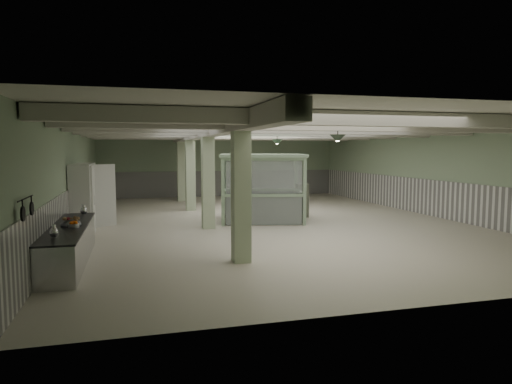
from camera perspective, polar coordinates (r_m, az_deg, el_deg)
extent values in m
plane|color=beige|center=(17.65, 1.56, -3.65)|extent=(20.00, 20.00, 0.00)
cube|color=silver|center=(17.46, 1.59, 8.10)|extent=(14.00, 20.00, 0.02)
cube|color=#8EA483|center=(27.19, -4.52, 3.27)|extent=(14.00, 0.02, 3.60)
cube|color=#8EA483|center=(8.43, 21.56, -1.45)|extent=(14.00, 0.02, 3.60)
cube|color=#8EA483|center=(16.85, -21.89, 1.71)|extent=(0.02, 20.00, 3.60)
cube|color=#8EA483|center=(20.60, 20.58, 2.33)|extent=(0.02, 20.00, 3.60)
cube|color=silver|center=(16.93, -21.68, -1.84)|extent=(0.05, 19.90, 1.50)
cube|color=silver|center=(20.66, 20.43, -0.58)|extent=(0.05, 19.90, 1.50)
cube|color=silver|center=(27.22, -4.49, 1.06)|extent=(13.90, 0.05, 1.50)
cube|color=beige|center=(16.91, -6.62, 7.42)|extent=(0.45, 19.90, 0.40)
cube|color=beige|center=(10.51, 13.60, 8.87)|extent=(13.90, 0.35, 0.32)
cube|color=beige|center=(12.75, 8.14, 8.30)|extent=(13.90, 0.35, 0.32)
cube|color=beige|center=(15.08, 4.35, 7.86)|extent=(13.90, 0.35, 0.32)
cube|color=beige|center=(17.46, 1.59, 7.51)|extent=(13.90, 0.35, 0.32)
cube|color=beige|center=(19.86, -0.51, 7.24)|extent=(13.90, 0.35, 0.32)
cube|color=beige|center=(22.29, -2.15, 7.02)|extent=(13.90, 0.35, 0.32)
cube|color=beige|center=(24.73, -3.46, 6.84)|extent=(13.90, 0.35, 0.32)
cube|color=beige|center=(11.04, -1.89, 0.41)|extent=(0.42, 0.42, 3.60)
cube|color=beige|center=(15.93, -6.03, 1.87)|extent=(0.42, 0.42, 3.60)
cube|color=beige|center=(20.88, -8.21, 2.64)|extent=(0.42, 0.42, 3.60)
cube|color=beige|center=(24.85, -9.34, 3.04)|extent=(0.42, 0.42, 3.60)
cylinder|color=black|center=(9.34, -26.86, -0.72)|extent=(0.02, 1.20, 0.02)
cone|color=#2B382A|center=(12.95, 10.17, 6.58)|extent=(0.44, 0.44, 0.22)
cone|color=#2B382A|center=(18.07, 2.65, 6.26)|extent=(0.44, 0.44, 0.22)
cone|color=#2B382A|center=(22.88, -1.20, 6.05)|extent=(0.44, 0.44, 0.22)
cube|color=silver|center=(11.98, -22.27, -6.16)|extent=(0.79, 4.69, 0.88)
cube|color=black|center=(11.90, -22.34, -4.04)|extent=(0.83, 4.73, 0.04)
cylinder|color=#B2B2B7|center=(11.64, -21.81, -3.95)|extent=(0.25, 0.25, 0.09)
cylinder|color=black|center=(8.87, -27.13, -2.45)|extent=(0.04, 0.26, 0.26)
cylinder|color=black|center=(9.58, -26.23, -1.89)|extent=(0.03, 0.26, 0.26)
cube|color=silver|center=(16.43, -20.77, -0.50)|extent=(0.64, 2.58, 2.36)
cube|color=silver|center=(15.82, -19.71, -0.68)|extent=(0.06, 0.97, 2.26)
cube|color=silver|center=(17.09, -18.97, -0.24)|extent=(0.82, 0.61, 2.26)
cube|color=silver|center=(15.81, -19.56, -0.68)|extent=(0.02, 0.05, 0.30)
cube|color=silver|center=(16.99, -19.26, -0.28)|extent=(0.02, 0.05, 0.30)
cube|color=#88A382|center=(16.42, -4.15, 0.00)|extent=(0.14, 0.14, 2.46)
cube|color=#88A382|center=(18.88, -3.90, 0.68)|extent=(0.14, 0.14, 2.46)
cube|color=#88A382|center=(16.59, 6.10, 0.04)|extent=(0.14, 0.14, 2.46)
cube|color=#88A382|center=(19.02, 5.04, 0.71)|extent=(0.14, 0.14, 2.46)
cube|color=#88A382|center=(17.60, 0.79, 4.57)|extent=(3.73, 3.36, 0.12)
cube|color=silver|center=(16.51, 1.00, -2.34)|extent=(2.70, 0.68, 1.05)
cube|color=silver|center=(16.40, 1.00, 1.93)|extent=(2.70, 0.68, 1.22)
cube|color=silver|center=(18.96, 0.59, -1.35)|extent=(2.70, 0.68, 1.05)
cube|color=silver|center=(18.85, 0.59, 2.36)|extent=(2.70, 0.68, 1.22)
cube|color=silver|center=(17.72, -4.00, -1.83)|extent=(0.57, 2.22, 1.05)
cube|color=silver|center=(17.61, -4.03, 2.14)|extent=(0.57, 2.22, 1.22)
cube|color=silver|center=(17.87, 5.52, -1.78)|extent=(0.57, 2.22, 1.05)
cube|color=silver|center=(17.76, 5.55, 2.16)|extent=(0.57, 2.22, 1.22)
cube|color=#5B5F4F|center=(18.82, 5.75, -1.03)|extent=(0.51, 0.68, 1.36)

